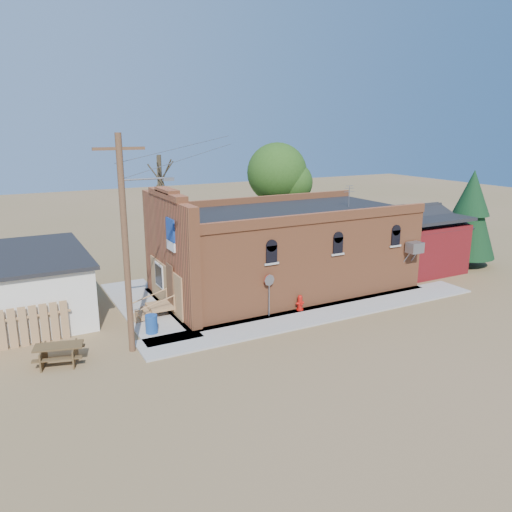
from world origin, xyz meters
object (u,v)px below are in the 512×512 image
brick_bar (281,250)px  stop_sign (269,284)px  utility_pole (127,241)px  trash_barrel (151,324)px  fire_hydrant (300,303)px  picnic_table (59,351)px

brick_bar → stop_sign: (-2.86, -3.69, -0.59)m
utility_pole → trash_barrel: bearing=47.7°
stop_sign → trash_barrel: (-5.76, 0.69, -1.24)m
brick_bar → trash_barrel: bearing=-160.8°
brick_bar → fire_hydrant: 4.27m
trash_barrel → stop_sign: bearing=-6.9°
fire_hydrant → stop_sign: (-1.82, 0.00, 1.27)m
utility_pole → picnic_table: 5.18m
fire_hydrant → stop_sign: stop_sign is taller
fire_hydrant → trash_barrel: size_ratio=0.95×
utility_pole → fire_hydrant: size_ratio=11.09×
stop_sign → picnic_table: stop_sign is taller
brick_bar → stop_sign: brick_bar is taller
brick_bar → trash_barrel: 9.30m
stop_sign → trash_barrel: stop_sign is taller
brick_bar → fire_hydrant: brick_bar is taller
brick_bar → fire_hydrant: bearing=-105.7°
brick_bar → trash_barrel: (-8.61, -3.00, -1.83)m
stop_sign → picnic_table: (-9.86, -0.39, -1.24)m
trash_barrel → picnic_table: (-4.10, -1.08, 0.00)m
brick_bar → fire_hydrant: (-1.04, -3.70, -1.86)m
picnic_table → stop_sign: bearing=17.0°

